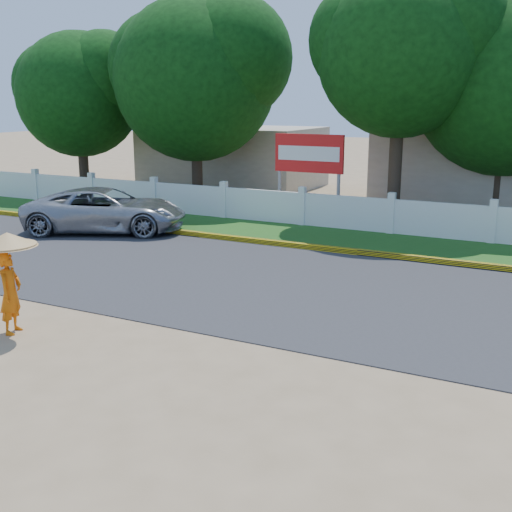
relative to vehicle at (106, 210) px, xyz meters
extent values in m
plane|color=#9E8460|center=(8.13, -7.42, -0.70)|extent=(120.00, 120.00, 0.00)
cube|color=#38383A|center=(8.13, -2.92, -0.69)|extent=(60.00, 7.00, 0.02)
cube|color=#2D601E|center=(8.13, 2.33, -0.68)|extent=(60.00, 3.50, 0.03)
cube|color=yellow|center=(8.13, 0.63, -0.62)|extent=(40.00, 0.18, 0.16)
cube|color=silver|center=(8.13, 3.78, -0.15)|extent=(40.00, 0.10, 1.10)
cube|color=#B7AD99|center=(-1.87, 11.58, 0.70)|extent=(8.00, 5.00, 2.80)
imported|color=#979A9E|center=(0.00, 0.00, 0.00)|extent=(5.52, 4.19, 1.39)
imported|color=#D6600B|center=(4.46, -7.89, 0.05)|extent=(0.52, 0.63, 1.49)
cylinder|color=gray|center=(4.51, -7.89, 0.62)|extent=(0.02, 0.02, 0.97)
cone|color=tan|center=(4.51, -7.89, 1.04)|extent=(1.02, 1.02, 0.25)
cylinder|color=gray|center=(3.78, 4.88, 0.30)|extent=(0.12, 0.12, 2.00)
cylinder|color=gray|center=(5.98, 4.88, 0.30)|extent=(0.12, 0.12, 2.00)
cube|color=red|center=(4.88, 4.88, 1.60)|extent=(2.50, 0.12, 1.30)
cube|color=silver|center=(4.88, 4.82, 1.60)|extent=(2.25, 0.02, 0.49)
cylinder|color=#473828|center=(10.72, 7.78, 0.76)|extent=(0.44, 0.44, 2.92)
sphere|color=#104911|center=(10.72, 7.78, 3.91)|extent=(6.14, 6.14, 6.14)
cylinder|color=#473828|center=(-0.92, 6.87, 0.84)|extent=(0.44, 0.44, 3.08)
sphere|color=#104911|center=(-0.92, 6.87, 4.17)|extent=(6.51, 6.51, 6.51)
cylinder|color=#473828|center=(7.63, 5.85, 1.34)|extent=(0.44, 0.44, 4.06)
sphere|color=#104911|center=(7.63, 5.85, 4.88)|extent=(5.50, 5.50, 5.50)
cylinder|color=#473828|center=(-6.85, 6.68, 0.70)|extent=(0.44, 0.44, 2.80)
sphere|color=#104911|center=(-6.85, 6.68, 3.60)|extent=(5.43, 5.43, 5.43)
camera|label=1|loc=(13.38, -15.63, 3.43)|focal=45.00mm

